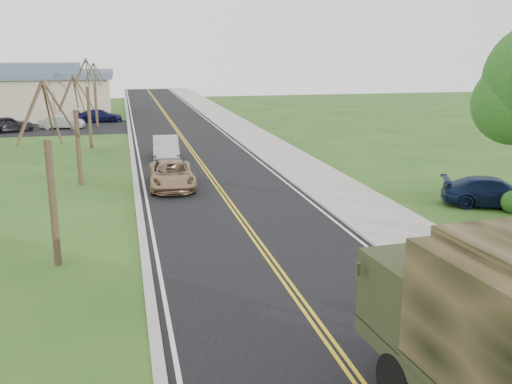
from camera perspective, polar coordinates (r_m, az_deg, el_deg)
name	(u,v)px	position (r m, az deg, el deg)	size (l,w,h in m)	color
road	(179,134)	(49.61, -7.68, 5.81)	(8.00, 120.00, 0.01)	black
curb_right	(227,131)	(50.16, -2.93, 6.07)	(0.30, 120.00, 0.12)	#9E998E
sidewalk_right	(246,131)	(50.49, -0.97, 6.13)	(3.20, 120.00, 0.10)	#9E998E
curb_left	(130,135)	(49.39, -12.50, 5.62)	(0.30, 120.00, 0.10)	#9E998E
bare_tree_a	(51,188)	(19.54, -19.77, 0.37)	(1.93, 2.26, 6.08)	#38281C
bare_tree_b	(78,138)	(31.32, -17.41, 5.14)	(1.83, 2.14, 5.73)	#38281C
bare_tree_c	(89,110)	(43.17, -16.37, 7.88)	(2.04, 2.39, 6.42)	#38281C
bare_tree_d	(96,100)	(55.13, -15.74, 8.89)	(1.88, 2.20, 5.91)	#38281C
commercial_building	(11,92)	(66.00, -23.31, 9.16)	(25.50, 21.50, 5.65)	tan
suv_champagne	(171,175)	(29.82, -8.45, 1.71)	(2.27, 4.93, 1.37)	#927252
sedan_silver	(166,148)	(37.59, -9.00, 4.34)	(1.61, 4.62, 1.52)	#A5A5AA
pickup_navy	(494,192)	(28.16, 22.68, 0.00)	(1.87, 4.60, 1.33)	#0F1937
lot_car_dark	(8,124)	(54.35, -23.56, 6.23)	(1.67, 4.15, 1.41)	black
lot_car_silver	(62,122)	(55.07, -18.83, 6.66)	(1.36, 3.90, 1.28)	#BAB9BE
lot_car_navy	(100,116)	(59.28, -15.34, 7.37)	(1.77, 4.37, 1.27)	#0E1036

